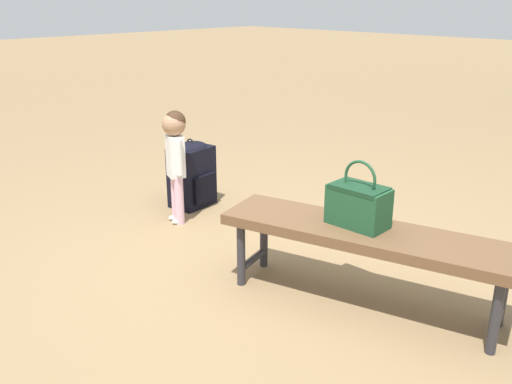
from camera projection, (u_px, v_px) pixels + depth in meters
The scene contains 5 objects.
ground_plane at pixel (258, 271), 3.53m from camera, with size 40.00×40.00×0.00m, color #8C704C.
park_bench at pixel (366, 239), 3.04m from camera, with size 1.65×0.80×0.45m.
handbag at pixel (358, 204), 3.03m from camera, with size 0.32×0.19×0.37m.
child_standing at pixel (175, 150), 4.11m from camera, with size 0.22×0.17×0.85m.
backpack_large at pixel (192, 172), 4.55m from camera, with size 0.32×0.36×0.56m.
Camera 1 is at (-2.20, 2.27, 1.64)m, focal length 39.60 mm.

